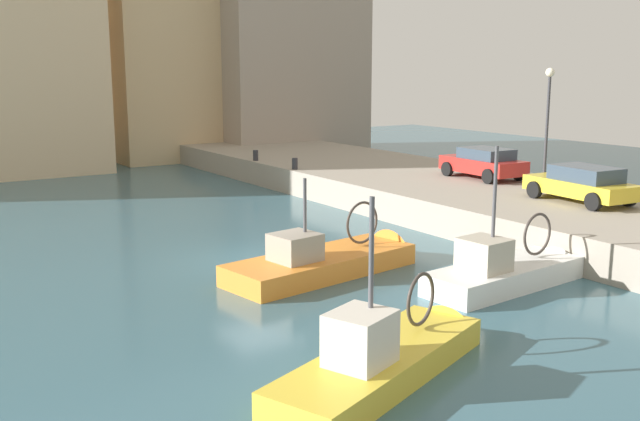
# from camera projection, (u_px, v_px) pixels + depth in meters

# --- Properties ---
(water_surface) EXTENTS (80.00, 80.00, 0.00)m
(water_surface) POSITION_uv_depth(u_px,v_px,m) (260.00, 260.00, 23.51)
(water_surface) COLOR #386070
(water_surface) RESTS_ON ground
(quay_wall) EXTENTS (9.00, 56.00, 1.20)m
(quay_wall) POSITION_uv_depth(u_px,v_px,m) (512.00, 205.00, 29.54)
(quay_wall) COLOR #9E9384
(quay_wall) RESTS_ON ground
(fishing_boat_orange) EXTENTS (7.09, 2.99, 3.90)m
(fishing_boat_orange) POSITION_uv_depth(u_px,v_px,m) (332.00, 269.00, 22.17)
(fishing_boat_orange) COLOR orange
(fishing_boat_orange) RESTS_ON ground
(fishing_boat_white) EXTENTS (6.01, 2.14, 4.79)m
(fishing_boat_white) POSITION_uv_depth(u_px,v_px,m) (512.00, 280.00, 20.85)
(fishing_boat_white) COLOR white
(fishing_boat_white) RESTS_ON ground
(fishing_boat_yellow) EXTENTS (6.74, 3.88, 4.50)m
(fishing_boat_yellow) POSITION_uv_depth(u_px,v_px,m) (390.00, 367.00, 14.87)
(fishing_boat_yellow) COLOR gold
(fishing_boat_yellow) RESTS_ON ground
(parked_car_yellow) EXTENTS (2.27, 4.27, 1.34)m
(parked_car_yellow) POSITION_uv_depth(u_px,v_px,m) (582.00, 184.00, 26.76)
(parked_car_yellow) COLOR gold
(parked_car_yellow) RESTS_ON quay_wall
(parked_car_red) EXTENTS (2.12, 3.97, 1.35)m
(parked_car_red) POSITION_uv_depth(u_px,v_px,m) (484.00, 163.00, 32.47)
(parked_car_red) COLOR red
(parked_car_red) RESTS_ON quay_wall
(mooring_bollard_mid) EXTENTS (0.28, 0.28, 0.55)m
(mooring_bollard_mid) POSITION_uv_depth(u_px,v_px,m) (295.00, 164.00, 35.38)
(mooring_bollard_mid) COLOR #2D2D33
(mooring_bollard_mid) RESTS_ON quay_wall
(mooring_bollard_north) EXTENTS (0.28, 0.28, 0.55)m
(mooring_bollard_north) POSITION_uv_depth(u_px,v_px,m) (256.00, 155.00, 38.67)
(mooring_bollard_north) COLOR #2D2D33
(mooring_bollard_north) RESTS_ON quay_wall
(quay_streetlamp) EXTENTS (0.36, 0.36, 4.83)m
(quay_streetlamp) POSITION_uv_depth(u_px,v_px,m) (548.00, 108.00, 29.36)
(quay_streetlamp) COLOR #38383D
(quay_streetlamp) RESTS_ON quay_wall
(waterfront_building_west) EXTENTS (10.50, 8.66, 13.33)m
(waterfront_building_west) POSITION_uv_depth(u_px,v_px,m) (278.00, 57.00, 50.94)
(waterfront_building_west) COLOR #A39384
(waterfront_building_west) RESTS_ON ground
(waterfront_building_central) EXTENTS (9.16, 7.54, 13.76)m
(waterfront_building_central) POSITION_uv_depth(u_px,v_px,m) (14.00, 52.00, 41.78)
(waterfront_building_central) COLOR beige
(waterfront_building_central) RESTS_ON ground
(waterfront_building_east) EXTENTS (7.56, 8.11, 14.23)m
(waterfront_building_east) POSITION_uv_depth(u_px,v_px,m) (159.00, 50.00, 48.61)
(waterfront_building_east) COLOR #D1B284
(waterfront_building_east) RESTS_ON ground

